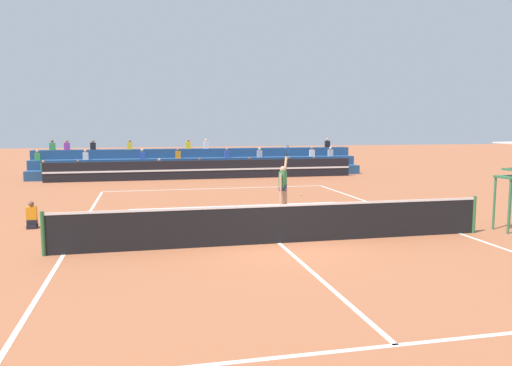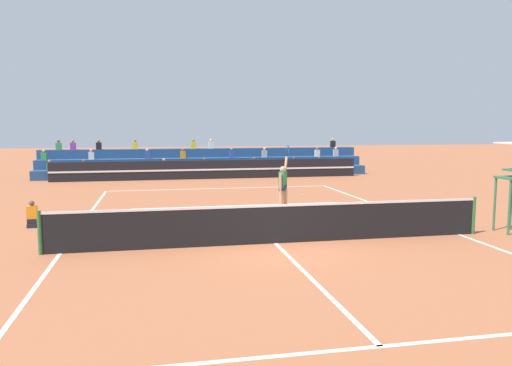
{
  "view_description": "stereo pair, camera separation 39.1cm",
  "coord_description": "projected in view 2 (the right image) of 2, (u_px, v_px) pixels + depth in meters",
  "views": [
    {
      "loc": [
        -3.5,
        -12.72,
        3.18
      ],
      "look_at": [
        0.4,
        4.64,
        1.1
      ],
      "focal_mm": 35.0,
      "sensor_mm": 36.0,
      "label": 1
    },
    {
      "loc": [
        -3.12,
        -12.8,
        3.18
      ],
      "look_at": [
        0.4,
        4.64,
        1.1
      ],
      "focal_mm": 35.0,
      "sensor_mm": 36.0,
      "label": 2
    }
  ],
  "objects": [
    {
      "name": "sponsor_banner_wall",
      "position": [
        210.0,
        170.0,
        29.46
      ],
      "size": [
        18.0,
        0.26,
        1.1
      ],
      "color": "black",
      "rests_on": "ground"
    },
    {
      "name": "tennis_net",
      "position": [
        276.0,
        224.0,
        13.38
      ],
      "size": [
        12.0,
        0.1,
        1.1
      ],
      "color": "#2D6B38",
      "rests_on": "ground"
    },
    {
      "name": "bleacher_stand",
      "position": [
        205.0,
        164.0,
        31.91
      ],
      "size": [
        20.33,
        2.85,
        2.28
      ],
      "color": "navy",
      "rests_on": "ground"
    },
    {
      "name": "tennis_ball",
      "position": [
        303.0,
        195.0,
        22.46
      ],
      "size": [
        0.07,
        0.07,
        0.07
      ],
      "primitive_type": "sphere",
      "color": "#C6DB33",
      "rests_on": "ground"
    },
    {
      "name": "court_lines",
      "position": [
        275.0,
        243.0,
        13.44
      ],
      "size": [
        11.1,
        23.9,
        0.01
      ],
      "color": "white",
      "rests_on": "ground"
    },
    {
      "name": "ground_plane",
      "position": [
        275.0,
        243.0,
        13.44
      ],
      "size": [
        120.0,
        120.0,
        0.0
      ],
      "primitive_type": "plane",
      "color": "#AD603D"
    },
    {
      "name": "tennis_player",
      "position": [
        283.0,
        186.0,
        17.89
      ],
      "size": [
        0.65,
        0.85,
        2.48
      ],
      "color": "tan",
      "rests_on": "ground"
    },
    {
      "name": "ball_kid_courtside",
      "position": [
        32.0,
        217.0,
        15.53
      ],
      "size": [
        0.3,
        0.36,
        0.84
      ],
      "color": "black",
      "rests_on": "ground"
    }
  ]
}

